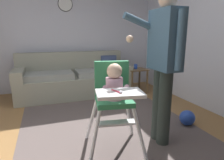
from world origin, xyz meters
TOP-DOWN VIEW (x-y plane):
  - ground at (0.00, 0.00)m, footprint 5.61×6.50m
  - wall_far at (0.00, 2.48)m, footprint 4.81×0.06m
  - wall_right at (2.04, 0.30)m, footprint 0.06×5.50m
  - area_rug at (0.27, -0.02)m, footprint 2.24×2.98m
  - couch at (0.08, 1.96)m, footprint 2.22×0.86m
  - high_chair at (0.16, -0.21)m, footprint 0.70×0.80m
  - adult_standing at (0.72, -0.22)m, footprint 0.51×0.50m
  - toy_ball at (1.31, 0.01)m, footprint 0.21×0.21m
  - side_table at (1.32, 1.62)m, footprint 0.40×0.40m
  - sippy_cup at (1.31, 1.62)m, footprint 0.07×0.07m
  - wall_clock at (0.03, 2.44)m, footprint 0.31×0.04m

SIDE VIEW (x-z plane):
  - ground at x=0.00m, z-range -0.10..0.00m
  - area_rug at x=0.27m, z-range 0.00..0.01m
  - toy_ball at x=1.31m, z-range 0.00..0.21m
  - couch at x=0.08m, z-range -0.10..0.76m
  - side_table at x=1.32m, z-range 0.12..0.64m
  - sippy_cup at x=1.31m, z-range 0.52..0.62m
  - high_chair at x=0.16m, z-range 0.18..1.13m
  - adult_standing at x=0.72m, z-range 0.11..1.76m
  - wall_far at x=0.00m, z-range 0.00..2.74m
  - wall_right at x=2.04m, z-range 0.00..2.74m
  - wall_clock at x=0.03m, z-range 1.69..2.00m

